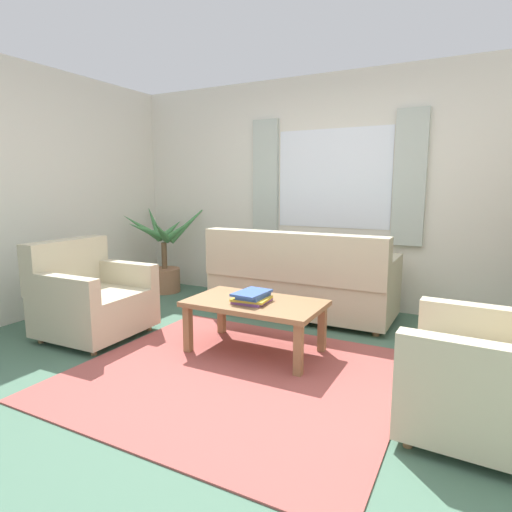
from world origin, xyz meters
TOP-DOWN VIEW (x-y plane):
  - ground_plane at (0.00, 0.00)m, footprint 6.24×6.24m
  - wall_back at (0.00, 2.26)m, footprint 5.32×0.12m
  - window_with_curtains at (0.00, 2.18)m, footprint 1.98×0.07m
  - area_rug at (0.00, 0.00)m, footprint 2.30×2.08m
  - couch at (-0.12, 1.57)m, footprint 1.90×0.82m
  - armchair_left at (-1.62, 0.13)m, footprint 0.84×0.86m
  - armchair_right at (1.64, 0.02)m, footprint 0.85×0.87m
  - coffee_table at (-0.08, 0.46)m, footprint 1.10×0.64m
  - book_stack_on_table at (-0.09, 0.42)m, footprint 0.30×0.33m
  - potted_plant at (-2.10, 1.76)m, footprint 1.08×1.06m

SIDE VIEW (x-z plane):
  - ground_plane at x=0.00m, z-range 0.00..0.00m
  - area_rug at x=0.00m, z-range 0.00..0.01m
  - armchair_left at x=-1.62m, z-range -0.09..0.79m
  - armchair_right at x=1.64m, z-range -0.09..0.79m
  - couch at x=-0.12m, z-range -0.09..0.83m
  - coffee_table at x=-0.08m, z-range 0.16..0.60m
  - potted_plant at x=-2.10m, z-range -0.11..1.06m
  - book_stack_on_table at x=-0.09m, z-range 0.44..0.53m
  - wall_back at x=0.00m, z-range 0.00..2.60m
  - window_with_curtains at x=0.00m, z-range 0.75..2.15m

